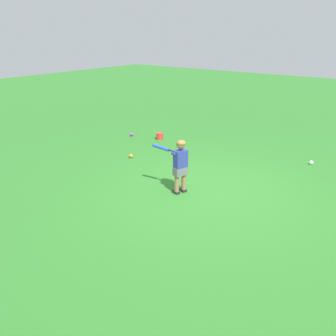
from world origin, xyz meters
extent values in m
plane|color=#2D7528|center=(0.00, 0.00, 0.00)|extent=(40.00, 40.00, 0.00)
cube|color=#232328|center=(-0.49, 0.39, 0.03)|extent=(0.13, 0.17, 0.05)
cylinder|color=#996B4C|center=(-0.50, 0.37, 0.21)|extent=(0.09, 0.09, 0.34)
cube|color=#232328|center=(-0.33, 0.34, 0.03)|extent=(0.13, 0.17, 0.05)
cylinder|color=#996B4C|center=(-0.33, 0.32, 0.21)|extent=(0.09, 0.09, 0.34)
cube|color=slate|center=(-0.42, 0.35, 0.46)|extent=(0.30, 0.22, 0.16)
cube|color=#2D3893|center=(-0.42, 0.35, 0.71)|extent=(0.28, 0.22, 0.34)
sphere|color=#996B4C|center=(-0.42, 0.35, 1.00)|extent=(0.17, 0.17, 0.17)
ellipsoid|color=olive|center=(-0.42, 0.34, 1.02)|extent=(0.22, 0.22, 0.11)
sphere|color=blue|center=(-0.37, 0.48, 0.80)|extent=(0.04, 0.04, 0.04)
cylinder|color=black|center=(-0.39, 0.57, 0.81)|extent=(0.05, 0.14, 0.05)
cylinder|color=blue|center=(-0.43, 0.80, 0.85)|extent=(0.12, 0.35, 0.11)
sphere|color=blue|center=(-0.45, 0.97, 0.87)|extent=(0.07, 0.07, 0.07)
cylinder|color=#2D3893|center=(-0.42, 0.46, 0.81)|extent=(0.30, 0.20, 0.14)
cylinder|color=#2D3893|center=(-0.35, 0.43, 0.81)|extent=(0.19, 0.30, 0.14)
sphere|color=white|center=(2.75, -1.24, 0.05)|extent=(0.10, 0.10, 0.10)
sphere|color=purple|center=(1.93, 3.82, 0.05)|extent=(0.10, 0.10, 0.10)
sphere|color=orange|center=(0.49, 2.51, 0.05)|extent=(0.10, 0.10, 0.10)
cylinder|color=red|center=(2.18, 2.93, 0.09)|extent=(0.20, 0.20, 0.18)
torus|color=red|center=(2.18, 2.93, 0.18)|extent=(0.22, 0.22, 0.02)
camera|label=1|loc=(-5.53, -3.26, 2.99)|focal=37.43mm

